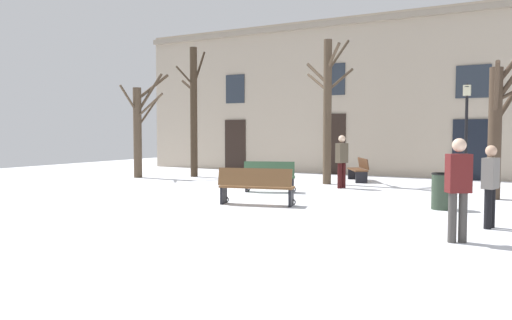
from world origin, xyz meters
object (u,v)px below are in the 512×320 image
Objects in this scene: tree_left_of_center at (139,126)px; bench_facing_shops at (270,176)px; bench_near_center_tree at (359,169)px; person_crossing_plaza at (342,159)px; tree_center at (498,123)px; bench_near_lamp at (256,186)px; tree_near_facade at (328,104)px; tree_right_of_center at (194,108)px; person_by_shop_door at (458,185)px; litter_bin at (441,191)px; person_near_bench at (490,183)px; streetlamp at (466,123)px.

bench_facing_shops is (6.84, -1.87, -1.57)m from tree_left_of_center.
person_crossing_plaza is (0.21, -2.55, 0.53)m from bench_near_center_tree.
tree_center reaches higher than bench_facing_shops.
person_crossing_plaza reaches higher than bench_near_lamp.
bench_near_lamp is (0.29, -5.73, -2.31)m from tree_near_facade.
tree_right_of_center is 3.01× the size of person_by_shop_door.
litter_bin is at bearing -43.14° from tree_near_facade.
person_crossing_plaza is (8.39, 0.25, -1.09)m from tree_left_of_center.
tree_center is at bearing 16.58° from person_near_bench.
streetlamp is (4.35, 1.76, -0.65)m from tree_near_facade.
tree_right_of_center is 11.34m from litter_bin.
tree_right_of_center reaches higher than person_by_shop_door.
streetlamp is at bearing 14.55° from tree_left_of_center.
tree_right_of_center is 7.04m from person_crossing_plaza.
litter_bin is (0.12, -5.94, -1.71)m from streetlamp.
tree_center is at bearing 68.28° from litter_bin.
tree_center is 2.38× the size of person_by_shop_door.
person_crossing_plaza reaches higher than person_near_bench.
tree_near_facade reaches higher than tree_left_of_center.
litter_bin is 0.50× the size of person_by_shop_door.
tree_left_of_center is 14.35m from person_by_shop_door.
streetlamp reaches higher than bench_near_center_tree.
bench_near_lamp is 1.23× the size of bench_facing_shops.
tree_near_facade is 1.49× the size of streetlamp.
tree_left_of_center is at bearing -42.94° from bench_near_lamp.
tree_left_of_center is at bearing -100.16° from bench_near_center_tree.
tree_center is 5.77m from tree_near_facade.
litter_bin is at bearing -88.87° from streetlamp.
tree_left_of_center is (-12.99, 0.27, -0.02)m from tree_center.
person_near_bench reaches higher than bench_near_lamp.
tree_right_of_center is at bearing -170.42° from streetlamp.
litter_bin is 3.75m from person_by_shop_door.
litter_bin is 0.53× the size of bench_near_center_tree.
person_by_shop_door reaches higher than person_near_bench.
person_by_shop_door is (-0.24, -6.22, -1.10)m from tree_center.
person_crossing_plaza is at bearing 1.69° from tree_left_of_center.
tree_near_facade reaches higher than bench_near_center_tree.
tree_left_of_center is 7.26m from bench_facing_shops.
person_near_bench reaches higher than bench_near_center_tree.
tree_right_of_center is at bearing -106.56° from bench_near_center_tree.
bench_near_lamp is at bearing -159.73° from litter_bin.
tree_near_facade is 7.63m from tree_left_of_center.
bench_near_center_tree is at bearing 47.60° from person_near_bench.
person_by_shop_door is (0.92, -9.56, -1.18)m from streetlamp.
bench_near_lamp is at bearing -29.61° from tree_left_of_center.
tree_center is 11.44m from tree_right_of_center.
bench_near_center_tree is at bearing 12.45° from tree_right_of_center.
person_near_bench is at bearing 44.30° from person_by_shop_door.
person_near_bench is at bearing 161.68° from bench_near_lamp.
person_by_shop_door is (5.27, -7.81, -1.83)m from tree_near_facade.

